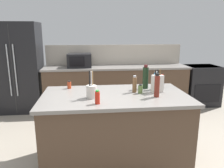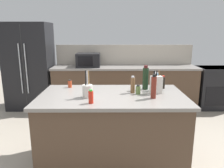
{
  "view_description": "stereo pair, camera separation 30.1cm",
  "coord_description": "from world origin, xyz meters",
  "px_view_note": "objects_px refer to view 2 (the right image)",
  "views": [
    {
      "loc": [
        -0.32,
        -2.56,
        1.7
      ],
      "look_at": [
        0.0,
        0.35,
        0.99
      ],
      "focal_mm": 35.0,
      "sensor_mm": 36.0,
      "label": 1
    },
    {
      "loc": [
        -0.02,
        -2.58,
        1.7
      ],
      "look_at": [
        0.0,
        0.35,
        0.99
      ],
      "focal_mm": 35.0,
      "sensor_mm": 36.0,
      "label": 2
    }
  ],
  "objects_px": {
    "dish_soap_bottle": "(156,82)",
    "wine_bottle": "(145,78)",
    "knife_block": "(156,84)",
    "spice_jar_paprika": "(70,84)",
    "range_oven": "(213,87)",
    "utensil_crock": "(87,91)",
    "soy_sauce_bottle": "(163,82)",
    "pepper_grinder": "(133,85)",
    "refrigerator": "(30,66)",
    "microwave": "(88,60)",
    "hot_sauce_bottle": "(91,97)",
    "spice_jar_oregano": "(138,90)",
    "vinegar_bottle": "(154,87)"
  },
  "relations": [
    {
      "from": "knife_block",
      "to": "spice_jar_paprika",
      "type": "xyz_separation_m",
      "value": [
        -1.14,
        0.3,
        -0.06
      ]
    },
    {
      "from": "refrigerator",
      "to": "knife_block",
      "type": "height_order",
      "value": "refrigerator"
    },
    {
      "from": "hot_sauce_bottle",
      "to": "pepper_grinder",
      "type": "bearing_deg",
      "value": 39.85
    },
    {
      "from": "dish_soap_bottle",
      "to": "spice_jar_paprika",
      "type": "height_order",
      "value": "dish_soap_bottle"
    },
    {
      "from": "range_oven",
      "to": "wine_bottle",
      "type": "xyz_separation_m",
      "value": [
        -1.87,
        -1.94,
        0.63
      ]
    },
    {
      "from": "hot_sauce_bottle",
      "to": "microwave",
      "type": "bearing_deg",
      "value": 96.26
    },
    {
      "from": "utensil_crock",
      "to": "refrigerator",
      "type": "bearing_deg",
      "value": 122.96
    },
    {
      "from": "knife_block",
      "to": "wine_bottle",
      "type": "relative_size",
      "value": 0.9
    },
    {
      "from": "knife_block",
      "to": "pepper_grinder",
      "type": "height_order",
      "value": "knife_block"
    },
    {
      "from": "refrigerator",
      "to": "microwave",
      "type": "height_order",
      "value": "refrigerator"
    },
    {
      "from": "utensil_crock",
      "to": "spice_jar_oregano",
      "type": "bearing_deg",
      "value": 12.2
    },
    {
      "from": "soy_sauce_bottle",
      "to": "spice_jar_paprika",
      "type": "distance_m",
      "value": 1.28
    },
    {
      "from": "knife_block",
      "to": "pepper_grinder",
      "type": "xyz_separation_m",
      "value": [
        -0.29,
        0.02,
        -0.01
      ]
    },
    {
      "from": "microwave",
      "to": "utensil_crock",
      "type": "height_order",
      "value": "utensil_crock"
    },
    {
      "from": "soy_sauce_bottle",
      "to": "hot_sauce_bottle",
      "type": "distance_m",
      "value": 1.12
    },
    {
      "from": "knife_block",
      "to": "dish_soap_bottle",
      "type": "height_order",
      "value": "knife_block"
    },
    {
      "from": "knife_block",
      "to": "wine_bottle",
      "type": "height_order",
      "value": "wine_bottle"
    },
    {
      "from": "spice_jar_paprika",
      "to": "spice_jar_oregano",
      "type": "bearing_deg",
      "value": -20.48
    },
    {
      "from": "dish_soap_bottle",
      "to": "pepper_grinder",
      "type": "bearing_deg",
      "value": -159.29
    },
    {
      "from": "microwave",
      "to": "soy_sauce_bottle",
      "type": "height_order",
      "value": "microwave"
    },
    {
      "from": "knife_block",
      "to": "dish_soap_bottle",
      "type": "xyz_separation_m",
      "value": [
        0.03,
        0.14,
        0.0
      ]
    },
    {
      "from": "soy_sauce_bottle",
      "to": "dish_soap_bottle",
      "type": "bearing_deg",
      "value": -139.68
    },
    {
      "from": "soy_sauce_bottle",
      "to": "spice_jar_oregano",
      "type": "bearing_deg",
      "value": -143.33
    },
    {
      "from": "microwave",
      "to": "spice_jar_oregano",
      "type": "relative_size",
      "value": 4.44
    },
    {
      "from": "microwave",
      "to": "vinegar_bottle",
      "type": "height_order",
      "value": "microwave"
    },
    {
      "from": "soy_sauce_bottle",
      "to": "wine_bottle",
      "type": "height_order",
      "value": "wine_bottle"
    },
    {
      "from": "pepper_grinder",
      "to": "vinegar_bottle",
      "type": "distance_m",
      "value": 0.32
    },
    {
      "from": "range_oven",
      "to": "dish_soap_bottle",
      "type": "xyz_separation_m",
      "value": [
        -1.74,
        -2.0,
        0.59
      ]
    },
    {
      "from": "spice_jar_paprika",
      "to": "microwave",
      "type": "bearing_deg",
      "value": 87.64
    },
    {
      "from": "refrigerator",
      "to": "microwave",
      "type": "distance_m",
      "value": 1.32
    },
    {
      "from": "range_oven",
      "to": "utensil_crock",
      "type": "distance_m",
      "value": 3.53
    },
    {
      "from": "refrigerator",
      "to": "vinegar_bottle",
      "type": "bearing_deg",
      "value": -46.22
    },
    {
      "from": "pepper_grinder",
      "to": "spice_jar_oregano",
      "type": "distance_m",
      "value": 0.1
    },
    {
      "from": "range_oven",
      "to": "spice_jar_oregano",
      "type": "bearing_deg",
      "value": -132.52
    },
    {
      "from": "refrigerator",
      "to": "dish_soap_bottle",
      "type": "xyz_separation_m",
      "value": [
        2.4,
        -2.05,
        0.11
      ]
    },
    {
      "from": "spice_jar_paprika",
      "to": "soy_sauce_bottle",
      "type": "bearing_deg",
      "value": -2.75
    },
    {
      "from": "spice_jar_oregano",
      "to": "wine_bottle",
      "type": "distance_m",
      "value": 0.28
    },
    {
      "from": "range_oven",
      "to": "microwave",
      "type": "bearing_deg",
      "value": 180.0
    },
    {
      "from": "range_oven",
      "to": "utensil_crock",
      "type": "relative_size",
      "value": 2.87
    },
    {
      "from": "utensil_crock",
      "to": "range_oven",
      "type": "bearing_deg",
      "value": 41.51
    },
    {
      "from": "refrigerator",
      "to": "microwave",
      "type": "relative_size",
      "value": 3.69
    },
    {
      "from": "knife_block",
      "to": "utensil_crock",
      "type": "bearing_deg",
      "value": 175.34
    },
    {
      "from": "refrigerator",
      "to": "utensil_crock",
      "type": "bearing_deg",
      "value": -57.04
    },
    {
      "from": "dish_soap_bottle",
      "to": "wine_bottle",
      "type": "relative_size",
      "value": 0.76
    },
    {
      "from": "range_oven",
      "to": "spice_jar_oregano",
      "type": "distance_m",
      "value": 3.0
    },
    {
      "from": "vinegar_bottle",
      "to": "hot_sauce_bottle",
      "type": "xyz_separation_m",
      "value": [
        -0.71,
        -0.18,
        -0.06
      ]
    },
    {
      "from": "refrigerator",
      "to": "pepper_grinder",
      "type": "distance_m",
      "value": 3.01
    },
    {
      "from": "knife_block",
      "to": "utensil_crock",
      "type": "xyz_separation_m",
      "value": [
        -0.84,
        -0.17,
        -0.03
      ]
    },
    {
      "from": "vinegar_bottle",
      "to": "spice_jar_paprika",
      "type": "height_order",
      "value": "vinegar_bottle"
    },
    {
      "from": "refrigerator",
      "to": "spice_jar_oregano",
      "type": "bearing_deg",
      "value": -46.1
    }
  ]
}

